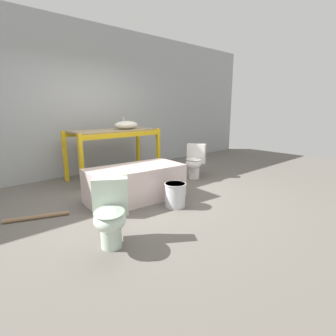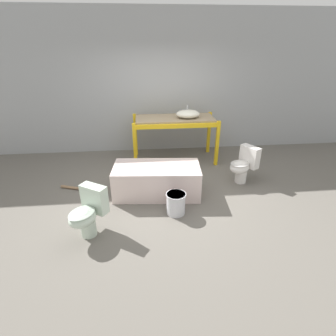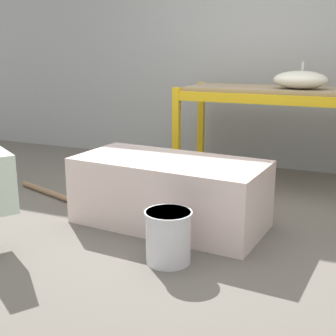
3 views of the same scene
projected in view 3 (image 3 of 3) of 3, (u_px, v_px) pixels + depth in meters
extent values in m
plane|color=#666059|center=(192.00, 224.00, 3.83)|extent=(12.00, 12.00, 0.00)
cube|color=#9EA0A3|center=(260.00, 29.00, 5.33)|extent=(10.80, 0.08, 3.20)
cube|color=yellow|center=(176.00, 137.00, 4.83)|extent=(0.07, 0.07, 1.01)
cube|color=yellow|center=(201.00, 125.00, 5.51)|extent=(0.07, 0.07, 1.01)
cube|color=yellow|center=(264.00, 99.00, 4.38)|extent=(1.78, 0.06, 0.09)
cube|color=yellow|center=(279.00, 92.00, 5.06)|extent=(1.78, 0.06, 0.09)
cube|color=#998466|center=(272.00, 89.00, 4.71)|extent=(1.71, 0.70, 0.04)
ellipsoid|color=silver|center=(300.00, 80.00, 4.51)|extent=(0.52, 0.38, 0.18)
cylinder|color=silver|center=(303.00, 66.00, 4.57)|extent=(0.02, 0.02, 0.08)
cube|color=silver|center=(169.00, 192.00, 3.76)|extent=(1.57, 0.84, 0.54)
cube|color=beige|center=(169.00, 173.00, 3.72)|extent=(1.48, 0.76, 0.23)
cylinder|color=silver|center=(168.00, 237.00, 3.11)|extent=(0.30, 0.30, 0.36)
cylinder|color=silver|center=(168.00, 213.00, 3.07)|extent=(0.32, 0.32, 0.02)
cylinder|color=#8C6B4C|center=(46.00, 191.00, 4.58)|extent=(0.77, 0.32, 0.06)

